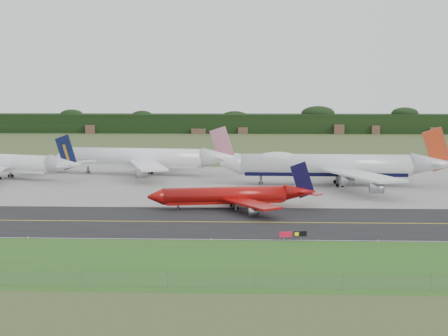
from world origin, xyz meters
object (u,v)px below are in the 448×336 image
jet_red_737 (234,196)px  jet_star_tail (146,158)px  jet_navy_gold (4,163)px  taxiway_sign (293,234)px  jet_ba_747 (334,165)px

jet_red_737 → jet_star_tail: jet_star_tail is taller
jet_navy_gold → taxiway_sign: 114.63m
jet_navy_gold → jet_star_tail: jet_star_tail is taller
jet_star_tail → jet_ba_747: bearing=-19.6°
jet_ba_747 → jet_star_tail: (-57.61, 20.47, -0.43)m
jet_ba_747 → taxiway_sign: size_ratio=13.38×
jet_red_737 → taxiway_sign: size_ratio=7.82×
jet_navy_gold → taxiway_sign: (83.93, -78.01, -3.49)m
jet_ba_747 → jet_star_tail: size_ratio=1.11×
jet_navy_gold → jet_star_tail: (42.93, 9.77, 0.67)m
jet_red_737 → jet_star_tail: (-29.60, 56.52, 2.41)m
jet_red_737 → taxiway_sign: jet_red_737 is taller
jet_ba_747 → jet_red_737: bearing=-127.8°
jet_ba_747 → jet_red_737: 45.74m
taxiway_sign → jet_navy_gold: bearing=137.1°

